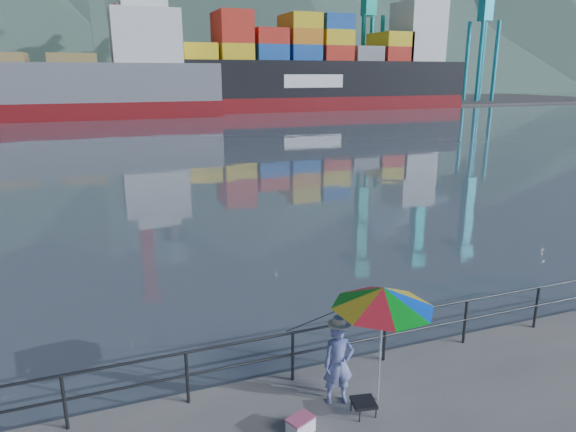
# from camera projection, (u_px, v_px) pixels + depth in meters

# --- Properties ---
(harbor_water) EXTENTS (500.00, 280.00, 0.00)m
(harbor_water) POSITION_uv_depth(u_px,v_px,m) (99.00, 97.00, 125.16)
(harbor_water) COLOR #505C6A
(harbor_water) RESTS_ON ground
(far_dock) EXTENTS (200.00, 40.00, 0.40)m
(far_dock) POSITION_uv_depth(u_px,v_px,m) (161.00, 105.00, 95.21)
(far_dock) COLOR #514F4C
(far_dock) RESTS_ON ground
(guardrail) EXTENTS (22.00, 0.06, 1.03)m
(guardrail) POSITION_uv_depth(u_px,v_px,m) (242.00, 366.00, 9.38)
(guardrail) COLOR #2D3033
(guardrail) RESTS_ON ground
(port_cranes) EXTENTS (116.00, 28.00, 38.40)m
(port_cranes) POSITION_uv_depth(u_px,v_px,m) (283.00, 12.00, 89.94)
(port_cranes) COLOR red
(port_cranes) RESTS_ON ground
(container_stacks) EXTENTS (58.00, 8.40, 7.80)m
(container_stacks) POSITION_uv_depth(u_px,v_px,m) (271.00, 86.00, 103.05)
(container_stacks) COLOR yellow
(container_stacks) RESTS_ON ground
(fisherman) EXTENTS (0.60, 0.45, 1.51)m
(fisherman) POSITION_uv_depth(u_px,v_px,m) (338.00, 364.00, 9.02)
(fisherman) COLOR #1B2E9C
(fisherman) RESTS_ON ground
(beach_umbrella) EXTENTS (2.24, 2.24, 2.19)m
(beach_umbrella) POSITION_uv_depth(u_px,v_px,m) (383.00, 298.00, 8.73)
(beach_umbrella) COLOR white
(beach_umbrella) RESTS_ON ground
(folding_stool) EXTENTS (0.46, 0.46, 0.26)m
(folding_stool) POSITION_uv_depth(u_px,v_px,m) (363.00, 407.00, 8.82)
(folding_stool) COLOR black
(folding_stool) RESTS_ON ground
(cooler_bag) EXTENTS (0.50, 0.42, 0.24)m
(cooler_bag) POSITION_uv_depth(u_px,v_px,m) (301.00, 426.00, 8.38)
(cooler_bag) COLOR white
(cooler_bag) RESTS_ON ground
(fishing_rod) EXTENTS (0.44, 1.77, 1.28)m
(fishing_rod) POSITION_uv_depth(u_px,v_px,m) (311.00, 361.00, 10.50)
(fishing_rod) COLOR black
(fishing_rod) RESTS_ON ground
(bulk_carrier) EXTENTS (52.26, 9.05, 14.50)m
(bulk_carrier) POSITION_uv_depth(u_px,v_px,m) (32.00, 86.00, 66.83)
(bulk_carrier) COLOR maroon
(bulk_carrier) RESTS_ON ground
(container_ship) EXTENTS (57.36, 9.56, 18.10)m
(container_ship) POSITION_uv_depth(u_px,v_px,m) (312.00, 72.00, 84.92)
(container_ship) COLOR maroon
(container_ship) RESTS_ON ground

